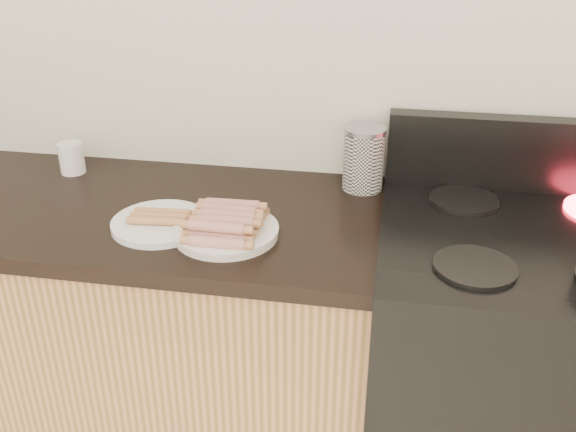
% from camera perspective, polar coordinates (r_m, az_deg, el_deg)
% --- Properties ---
extents(wall_back, '(4.00, 0.04, 2.60)m').
position_cam_1_polar(wall_back, '(1.81, -3.65, 16.06)').
color(wall_back, silver).
rests_on(wall_back, ground).
extents(cabinet_base, '(2.20, 0.59, 0.86)m').
position_cam_1_polar(cabinet_base, '(2.18, -23.44, -9.45)').
color(cabinet_base, '#AF784B').
rests_on(cabinet_base, floor).
extents(stove, '(0.76, 0.65, 0.91)m').
position_cam_1_polar(stove, '(1.87, 19.30, -14.11)').
color(stove, black).
rests_on(stove, floor).
extents(stove_panel, '(0.76, 0.06, 0.20)m').
position_cam_1_polar(stove_panel, '(1.84, 20.77, 5.10)').
color(stove_panel, black).
rests_on(stove_panel, stove).
extents(burner_near_left, '(0.18, 0.18, 0.01)m').
position_cam_1_polar(burner_near_left, '(1.45, 16.28, -4.36)').
color(burner_near_left, black).
rests_on(burner_near_left, stove).
extents(burner_far_left, '(0.18, 0.18, 0.01)m').
position_cam_1_polar(burner_far_left, '(1.75, 15.39, 1.38)').
color(burner_far_left, black).
rests_on(burner_far_left, stove).
extents(main_plate, '(0.28, 0.28, 0.02)m').
position_cam_1_polar(main_plate, '(1.55, -5.52, -1.49)').
color(main_plate, white).
rests_on(main_plate, counter_slab).
extents(side_plate, '(0.28, 0.28, 0.02)m').
position_cam_1_polar(side_plate, '(1.61, -11.29, -0.63)').
color(side_plate, silver).
rests_on(side_plate, counter_slab).
extents(hotdog_pile, '(0.13, 0.21, 0.05)m').
position_cam_1_polar(hotdog_pile, '(1.53, -5.57, -0.42)').
color(hotdog_pile, maroon).
rests_on(hotdog_pile, main_plate).
extents(plain_sausages, '(0.13, 0.08, 0.02)m').
position_cam_1_polar(plain_sausages, '(1.60, -11.35, -0.04)').
color(plain_sausages, tan).
rests_on(plain_sausages, side_plate).
extents(canister, '(0.11, 0.11, 0.18)m').
position_cam_1_polar(canister, '(1.77, 6.73, 5.11)').
color(canister, white).
rests_on(canister, counter_slab).
extents(mug, '(0.07, 0.07, 0.09)m').
position_cam_1_polar(mug, '(1.98, -18.69, 4.90)').
color(mug, white).
rests_on(mug, counter_slab).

